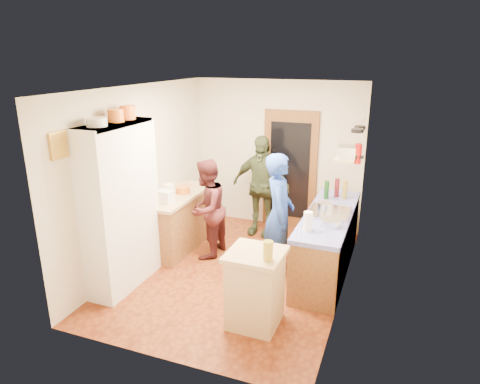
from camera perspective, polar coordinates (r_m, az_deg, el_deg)
The scene contains 44 objects.
floor at distance 6.29m, azimuth -0.50°, elevation -10.67°, with size 3.00×4.00×0.02m, color brown.
ceiling at distance 5.54m, azimuth -0.57°, elevation 13.88°, with size 3.00×4.00×0.02m, color silver.
wall_back at distance 7.62m, azimuth 4.99°, elevation 4.96°, with size 3.00×0.02×2.60m, color beige.
wall_front at distance 4.09m, azimuth -10.88°, elevation -6.96°, with size 3.00×0.02×2.60m, color beige.
wall_left at distance 6.46m, azimuth -13.11°, elevation 2.19°, with size 0.02×4.00×2.60m, color beige.
wall_right at distance 5.44m, azimuth 14.45°, elevation -0.88°, with size 0.02×4.00×2.60m, color beige.
door_frame at distance 7.58m, azimuth 6.67°, elevation 2.89°, with size 0.95×0.06×2.10m, color brown.
door_glass at distance 7.55m, azimuth 6.60°, elevation 2.83°, with size 0.70×0.02×1.70m, color black.
hutch_body at distance 5.78m, azimuth -15.58°, elevation -1.95°, with size 0.40×1.20×2.20m, color white.
hutch_top_shelf at distance 5.52m, azimuth -16.52°, elevation 8.65°, with size 0.40×1.14×0.04m, color white.
plate_stack at distance 5.28m, azimuth -18.57°, elevation 8.83°, with size 0.24×0.24×0.10m, color white.
orange_pot_a at distance 5.56m, azimuth -16.23°, elevation 9.76°, with size 0.20×0.20×0.16m, color orange.
orange_pot_b at distance 5.75m, azimuth -14.78°, elevation 10.23°, with size 0.20×0.20×0.18m, color orange.
left_counter_base at distance 6.95m, azimuth -8.43°, elevation -4.05°, with size 0.60×1.40×0.85m, color olive.
left_counter_top at distance 6.79m, azimuth -8.60°, elevation -0.53°, with size 0.64×1.44×0.05m, color tan.
toaster at distance 6.42m, azimuth -9.90°, elevation -0.60°, with size 0.24×0.16×0.18m, color white.
kettle at distance 6.69m, azimuth -9.46°, elevation 0.25°, with size 0.17×0.17×0.19m, color white.
orange_bowl at distance 6.82m, azimuth -7.59°, elevation 0.27°, with size 0.22×0.22×0.10m, color orange.
chopping_board at distance 7.28m, azimuth -6.17°, elevation 1.14°, with size 0.30×0.22×0.03m, color tan.
right_counter_base at distance 6.26m, azimuth 11.56°, elevation -6.82°, with size 0.60×2.20×0.84m, color olive.
right_counter_top at distance 6.09m, azimuth 11.83°, elevation -2.96°, with size 0.62×2.22×0.06m, color #0C11B9.
hob at distance 6.02m, azimuth 11.77°, elevation -2.69°, with size 0.55×0.58×0.04m, color silver.
pot_on_hob at distance 5.96m, azimuth 11.28°, elevation -1.99°, with size 0.21×0.21×0.13m, color silver.
bottle_a at distance 6.60m, azimuth 11.47°, elevation 0.29°, with size 0.07×0.07×0.29m, color #143F14.
bottle_b at distance 6.73m, azimuth 12.79°, elevation 0.58°, with size 0.07×0.07×0.29m, color #591419.
bottle_c at distance 6.66m, azimuth 13.82°, elevation 0.28°, with size 0.07×0.07×0.28m, color olive.
paper_towel at distance 5.38m, azimuth 9.06°, elevation -3.87°, with size 0.11×0.11×0.25m, color white.
mixing_bowl at distance 5.58m, azimuth 12.04°, elevation -4.05°, with size 0.25×0.25×0.10m, color silver.
island_base at distance 5.01m, azimuth 2.04°, elevation -12.97°, with size 0.55×0.55×0.86m, color tan.
island_top at distance 4.79m, azimuth 2.10°, elevation -8.30°, with size 0.62×0.62×0.05m, color tan.
cutting_board at distance 4.84m, azimuth 1.74°, elevation -7.85°, with size 0.35×0.28×0.02m, color white.
oil_jar at distance 4.58m, azimuth 3.76°, elevation -7.79°, with size 0.11×0.11×0.21m, color #AD9E2D.
pan_rail at distance 6.76m, azimuth 16.12°, elevation 9.14°, with size 0.02×0.02×0.65m, color silver.
pan_hang_a at distance 6.61m, azimuth 15.36°, elevation 7.88°, with size 0.18×0.18×0.05m, color black.
pan_hang_b at distance 6.81m, azimuth 15.53°, elevation 7.98°, with size 0.16×0.16×0.05m, color black.
pan_hang_c at distance 7.01m, azimuth 15.70°, elevation 8.31°, with size 0.17×0.17×0.05m, color black.
wall_shelf at distance 5.78m, azimuth 13.93°, elevation 4.39°, with size 0.26×0.42×0.03m, color tan.
radio at distance 5.76m, azimuth 13.99°, elevation 5.26°, with size 0.22×0.30×0.15m, color silver.
ext_bracket at distance 7.04m, azimuth 15.92°, elevation 4.50°, with size 0.06×0.10×0.04m, color black.
fire_extinguisher at distance 7.03m, azimuth 15.46°, elevation 4.95°, with size 0.11×0.11×0.32m, color red.
picture_frame at distance 5.10m, azimuth -23.05°, elevation 5.76°, with size 0.03×0.25×0.30m, color gold.
person_hob at distance 5.97m, azimuth 5.54°, elevation -3.09°, with size 0.63×0.42×1.74m, color #2041A5.
person_left at distance 6.51m, azimuth -4.10°, elevation -2.21°, with size 0.74×0.58×1.53m, color #451A1C.
person_back at distance 7.26m, azimuth 2.86°, elevation 0.81°, with size 1.02×0.42×1.73m, color #333C24.
Camera 1 is at (2.01, -5.15, 3.00)m, focal length 32.00 mm.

